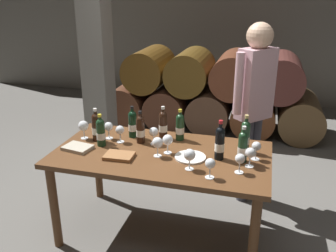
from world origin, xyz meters
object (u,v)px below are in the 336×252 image
(dining_table, at_px, (161,163))
(wine_glass_5, at_px, (168,140))
(wine_glass_4, at_px, (83,126))
(serving_plate, at_px, (190,157))
(wine_bottle_4, at_px, (245,136))
(wine_glass_7, at_px, (158,143))
(wine_bottle_8, at_px, (133,124))
(tasting_notebook, at_px, (119,156))
(wine_glass_3, at_px, (109,127))
(wine_glass_6, at_px, (250,153))
(leather_ledger, at_px, (78,148))
(wine_bottle_1, at_px, (101,132))
(wine_bottle_3, at_px, (96,127))
(sommelier_presenting, at_px, (254,98))
(wine_glass_8, at_px, (256,147))
(wine_bottle_0, at_px, (220,143))
(wine_glass_0, at_px, (154,132))
(wine_glass_9, at_px, (240,159))
(wine_bottle_6, at_px, (163,124))
(wine_bottle_2, at_px, (140,129))
(wine_bottle_7, at_px, (243,146))
(wine_glass_2, at_px, (190,155))
(wine_glass_10, at_px, (120,131))
(wine_glass_1, at_px, (210,164))
(wine_bottle_5, at_px, (180,127))

(dining_table, relative_size, wine_glass_5, 10.87)
(wine_glass_4, relative_size, serving_plate, 0.68)
(wine_bottle_4, xyz_separation_m, serving_plate, (-0.39, -0.23, -0.12))
(wine_glass_7, bearing_deg, wine_glass_5, 52.56)
(wine_bottle_8, distance_m, tasting_notebook, 0.44)
(wine_glass_3, xyz_separation_m, wine_glass_6, (1.20, -0.22, -0.00))
(wine_glass_4, height_order, leather_ledger, wine_glass_4)
(wine_bottle_1, distance_m, wine_glass_7, 0.51)
(wine_bottle_3, distance_m, sommelier_presenting, 1.44)
(wine_bottle_3, bearing_deg, wine_glass_8, -0.73)
(dining_table, height_order, wine_bottle_0, wine_bottle_0)
(wine_glass_0, height_order, wine_glass_8, wine_glass_0)
(wine_glass_3, distance_m, serving_plate, 0.79)
(wine_glass_9, relative_size, leather_ledger, 0.67)
(wine_glass_8, xyz_separation_m, wine_glass_9, (-0.10, -0.25, 0.00))
(wine_bottle_3, xyz_separation_m, sommelier_presenting, (1.26, 0.67, 0.16))
(wine_bottle_6, relative_size, wine_glass_6, 1.91)
(wine_bottle_2, bearing_deg, dining_table, -32.65)
(wine_bottle_3, xyz_separation_m, wine_glass_3, (0.08, 0.07, -0.02))
(wine_glass_7, bearing_deg, wine_bottle_7, 7.34)
(wine_bottle_6, xyz_separation_m, tasting_notebook, (-0.22, -0.47, -0.11))
(wine_bottle_3, relative_size, wine_glass_0, 1.92)
(wine_bottle_3, xyz_separation_m, wine_glass_8, (1.32, -0.02, -0.02))
(wine_glass_8, bearing_deg, leather_ledger, -172.19)
(wine_glass_0, bearing_deg, wine_glass_3, 178.13)
(wine_bottle_3, xyz_separation_m, wine_glass_0, (0.49, 0.05, -0.02))
(wine_glass_9, xyz_separation_m, sommelier_presenting, (0.04, 0.93, 0.18))
(wine_glass_0, relative_size, serving_plate, 0.62)
(wine_bottle_0, bearing_deg, wine_glass_2, -128.66)
(wine_bottle_0, relative_size, wine_bottle_4, 1.02)
(wine_bottle_2, relative_size, wine_glass_10, 1.89)
(wine_bottle_7, xyz_separation_m, wine_glass_6, (0.06, -0.07, -0.02))
(wine_glass_10, bearing_deg, wine_bottle_2, 13.09)
(wine_bottle_3, xyz_separation_m, wine_glass_5, (0.65, -0.08, -0.01))
(wine_bottle_7, distance_m, leather_ledger, 1.31)
(wine_glass_6, distance_m, serving_plate, 0.46)
(wine_glass_1, height_order, wine_glass_3, wine_glass_3)
(wine_bottle_2, relative_size, wine_glass_6, 1.87)
(wine_bottle_1, distance_m, wine_glass_6, 1.21)
(wine_glass_0, height_order, wine_glass_9, wine_glass_0)
(wine_glass_0, height_order, sommelier_presenting, sommelier_presenting)
(wine_bottle_5, height_order, wine_bottle_6, wine_bottle_6)
(wine_glass_7, xyz_separation_m, wine_glass_9, (0.63, -0.10, -0.01))
(wine_glass_7, bearing_deg, wine_glass_10, 154.98)
(wine_bottle_7, relative_size, wine_glass_10, 1.91)
(wine_glass_0, distance_m, wine_glass_10, 0.29)
(wine_bottle_7, distance_m, wine_glass_9, 0.19)
(wine_bottle_0, height_order, wine_glass_2, wine_bottle_0)
(dining_table, xyz_separation_m, wine_glass_4, (-0.72, 0.09, 0.21))
(wine_glass_6, bearing_deg, wine_bottle_1, 176.79)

